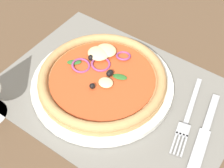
{
  "coord_description": "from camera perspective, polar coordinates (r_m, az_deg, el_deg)",
  "views": [
    {
      "loc": [
        -22.85,
        33.52,
        49.8
      ],
      "look_at": [
        0.97,
        0.0,
        2.65
      ],
      "focal_mm": 53.7,
      "sensor_mm": 36.0,
      "label": 1
    }
  ],
  "objects": [
    {
      "name": "plate",
      "position": [
        0.65,
        -1.7,
        -0.13
      ],
      "size": [
        27.38,
        27.38,
        1.25
      ],
      "primitive_type": "cylinder",
      "color": "silver",
      "rests_on": "placemat"
    },
    {
      "name": "fork",
      "position": [
        0.62,
        12.69,
        -5.69
      ],
      "size": [
        5.56,
        17.87,
        0.44
      ],
      "rotation": [
        0.0,
        0.0,
        1.8
      ],
      "color": "#B2B5BA",
      "rests_on": "placemat"
    },
    {
      "name": "ground_plane",
      "position": [
        0.65,
        0.7,
        -2.6
      ],
      "size": [
        190.0,
        140.0,
        2.4
      ],
      "primitive_type": "cube",
      "color": "brown"
    },
    {
      "name": "placemat",
      "position": [
        0.64,
        0.71,
        -1.82
      ],
      "size": [
        44.62,
        32.02,
        0.4
      ],
      "primitive_type": "cube",
      "color": "slate",
      "rests_on": "ground_plane"
    },
    {
      "name": "pizza",
      "position": [
        0.63,
        -1.74,
        1.01
      ],
      "size": [
        24.53,
        24.53,
        2.62
      ],
      "color": "tan",
      "rests_on": "plate"
    },
    {
      "name": "knife",
      "position": [
        0.6,
        15.18,
        -8.94
      ],
      "size": [
        5.49,
        19.94,
        0.62
      ],
      "rotation": [
        0.0,
        0.0,
        1.77
      ],
      "color": "#B2B5BA",
      "rests_on": "placemat"
    }
  ]
}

